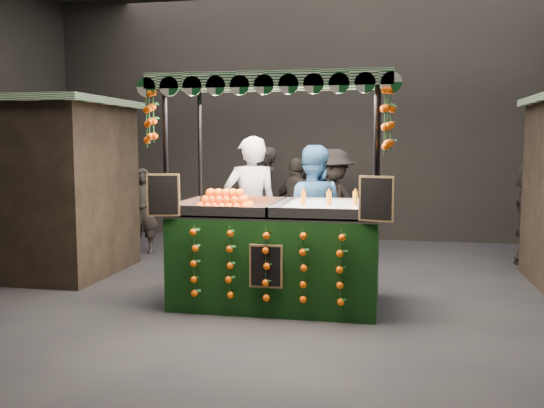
# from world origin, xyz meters

# --- Properties ---
(ground) EXTENTS (12.00, 12.00, 0.00)m
(ground) POSITION_xyz_m (0.00, 0.00, 0.00)
(ground) COLOR black
(ground) RESTS_ON ground
(market_hall) EXTENTS (12.10, 10.10, 5.05)m
(market_hall) POSITION_xyz_m (0.00, 0.00, 3.38)
(market_hall) COLOR black
(market_hall) RESTS_ON ground
(neighbour_stall_left) EXTENTS (3.00, 2.20, 2.60)m
(neighbour_stall_left) POSITION_xyz_m (-4.40, 1.00, 1.31)
(neighbour_stall_left) COLOR black
(neighbour_stall_left) RESTS_ON ground
(juice_stall) EXTENTS (2.80, 1.65, 2.71)m
(juice_stall) POSITION_xyz_m (-0.30, -0.09, 0.84)
(juice_stall) COLOR black
(juice_stall) RESTS_ON ground
(vendor_grey) EXTENTS (0.88, 0.75, 2.04)m
(vendor_grey) POSITION_xyz_m (-0.87, 0.92, 1.02)
(vendor_grey) COLOR gray
(vendor_grey) RESTS_ON ground
(vendor_blue) EXTENTS (0.95, 0.75, 1.93)m
(vendor_blue) POSITION_xyz_m (-0.03, 1.03, 0.96)
(vendor_blue) COLOR navy
(vendor_blue) RESTS_ON ground
(shopper_0) EXTENTS (0.61, 0.46, 1.51)m
(shopper_0) POSITION_xyz_m (-3.26, 2.75, 0.76)
(shopper_0) COLOR black
(shopper_0) RESTS_ON ground
(shopper_1) EXTENTS (1.05, 1.00, 1.71)m
(shopper_1) POSITION_xyz_m (-0.29, 3.08, 0.85)
(shopper_1) COLOR #2E2925
(shopper_1) RESTS_ON ground
(shopper_2) EXTENTS (1.06, 0.91, 1.70)m
(shopper_2) POSITION_xyz_m (-0.53, 2.97, 0.85)
(shopper_2) COLOR #2D2825
(shopper_2) RESTS_ON ground
(shopper_3) EXTENTS (1.36, 1.30, 1.86)m
(shopper_3) POSITION_xyz_m (0.10, 2.87, 0.93)
(shopper_3) COLOR black
(shopper_3) RESTS_ON ground
(shopper_4) EXTENTS (1.09, 0.95, 1.87)m
(shopper_4) POSITION_xyz_m (-4.50, 3.58, 0.94)
(shopper_4) COLOR #282420
(shopper_4) RESTS_ON ground
(shopper_5) EXTENTS (0.74, 1.62, 1.68)m
(shopper_5) POSITION_xyz_m (3.22, 2.78, 0.84)
(shopper_5) COLOR black
(shopper_5) RESTS_ON ground
(shopper_6) EXTENTS (0.65, 0.80, 1.88)m
(shopper_6) POSITION_xyz_m (-1.29, 3.99, 0.94)
(shopper_6) COLOR black
(shopper_6) RESTS_ON ground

